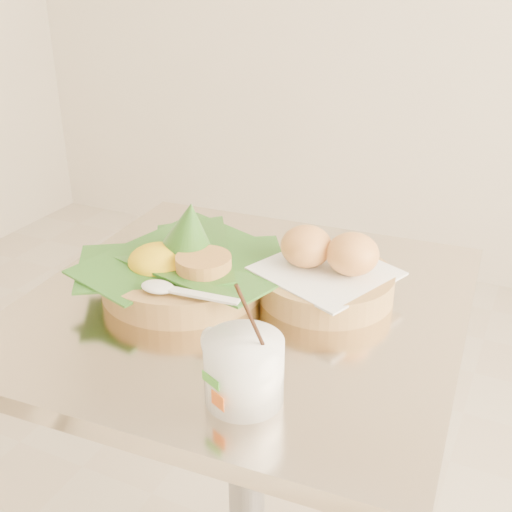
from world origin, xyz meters
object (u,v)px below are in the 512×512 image
at_px(bread_basket, 327,274).
at_px(coffee_mug, 242,368).
at_px(rice_basket, 182,264).
at_px(cafe_table, 246,407).

height_order(bread_basket, coffee_mug, coffee_mug).
distance_m(bread_basket, coffee_mug, 0.30).
distance_m(rice_basket, coffee_mug, 0.31).
xyz_separation_m(rice_basket, bread_basket, (0.23, 0.08, -0.00)).
height_order(cafe_table, coffee_mug, coffee_mug).
xyz_separation_m(cafe_table, bread_basket, (0.12, 0.07, 0.26)).
distance_m(cafe_table, rice_basket, 0.29).
bearing_deg(rice_basket, bread_basket, 19.76).
xyz_separation_m(rice_basket, coffee_mug, (0.22, -0.22, 0.00)).
bearing_deg(bread_basket, rice_basket, -160.24).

